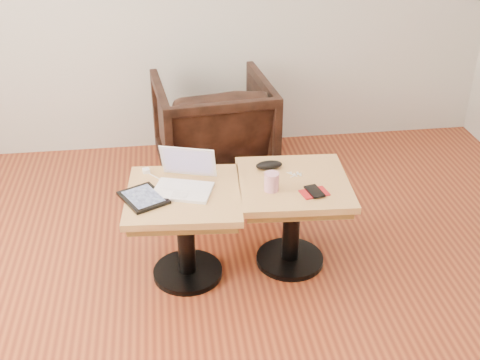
{
  "coord_description": "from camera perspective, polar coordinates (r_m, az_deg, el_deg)",
  "views": [
    {
      "loc": [
        -0.23,
        -2.06,
        2.11
      ],
      "look_at": [
        0.13,
        0.59,
        0.58
      ],
      "focal_mm": 45.0,
      "sensor_mm": 36.0,
      "label": 1
    }
  ],
  "objects": [
    {
      "name": "earbuds_tangle",
      "position": [
        3.25,
        5.29,
        0.57
      ],
      "size": [
        0.08,
        0.05,
        0.01
      ],
      "color": "white",
      "rests_on": "side_table_right"
    },
    {
      "name": "phone_on_sleeve",
      "position": [
        3.09,
        7.07,
        -1.14
      ],
      "size": [
        0.15,
        0.13,
        0.02
      ],
      "rotation": [
        0.0,
        0.0,
        0.21
      ],
      "color": "maroon",
      "rests_on": "side_table_right"
    },
    {
      "name": "glasses_case",
      "position": [
        3.29,
        2.77,
        1.43
      ],
      "size": [
        0.15,
        0.07,
        0.05
      ],
      "primitive_type": "ellipsoid",
      "rotation": [
        0.0,
        0.0,
        0.06
      ],
      "color": "black",
      "rests_on": "side_table_right"
    },
    {
      "name": "charging_adapter",
      "position": [
        3.3,
        -8.89,
        0.88
      ],
      "size": [
        0.04,
        0.04,
        0.02
      ],
      "primitive_type": "cube",
      "rotation": [
        0.0,
        0.0,
        0.17
      ],
      "color": "white",
      "rests_on": "side_table_left"
    },
    {
      "name": "laptop",
      "position": [
        3.11,
        -5.28,
        -0.07
      ],
      "size": [
        0.36,
        0.34,
        0.2
      ],
      "rotation": [
        0.0,
        0.0,
        -0.31
      ],
      "color": "white",
      "rests_on": "side_table_left"
    },
    {
      "name": "side_table_left",
      "position": [
        3.16,
        -5.27,
        -3.23
      ],
      "size": [
        0.63,
        0.63,
        0.53
      ],
      "rotation": [
        0.0,
        0.0,
        -0.08
      ],
      "color": "black",
      "rests_on": "ground"
    },
    {
      "name": "striped_cup",
      "position": [
        3.08,
        3.0,
        -0.17
      ],
      "size": [
        0.09,
        0.09,
        0.1
      ],
      "primitive_type": "cylinder",
      "rotation": [
        0.0,
        0.0,
        0.17
      ],
      "color": "#BB336A",
      "rests_on": "side_table_right"
    },
    {
      "name": "side_table_right",
      "position": [
        3.26,
        5.0,
        -2.1
      ],
      "size": [
        0.62,
        0.62,
        0.53
      ],
      "rotation": [
        0.0,
        0.0,
        -0.06
      ],
      "color": "black",
      "rests_on": "ground"
    },
    {
      "name": "armchair",
      "position": [
        4.2,
        -2.55,
        5.01
      ],
      "size": [
        0.84,
        0.86,
        0.71
      ],
      "primitive_type": "imported",
      "rotation": [
        0.0,
        0.0,
        3.24
      ],
      "color": "black",
      "rests_on": "ground"
    },
    {
      "name": "tablet",
      "position": [
        3.06,
        -9.16,
        -1.66
      ],
      "size": [
        0.28,
        0.3,
        0.02
      ],
      "rotation": [
        0.0,
        0.0,
        0.47
      ],
      "color": "black",
      "rests_on": "side_table_left"
    },
    {
      "name": "room_shell",
      "position": [
        2.21,
        -1.28,
        9.56
      ],
      "size": [
        4.52,
        4.52,
        2.71
      ],
      "color": "maroon",
      "rests_on": "ground"
    }
  ]
}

